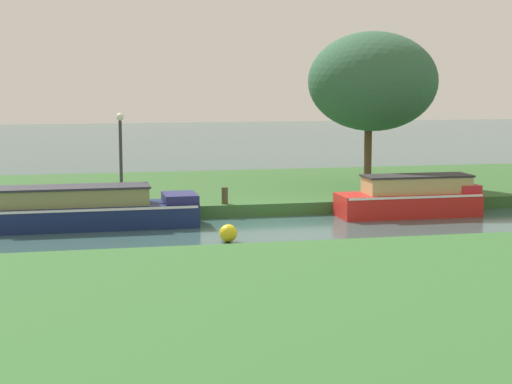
% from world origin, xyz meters
% --- Properties ---
extents(ground_plane, '(120.00, 120.00, 0.00)m').
position_xyz_m(ground_plane, '(0.00, 0.00, 0.00)').
color(ground_plane, '#335453').
extents(riverbank_far, '(72.00, 10.00, 0.40)m').
position_xyz_m(riverbank_far, '(0.00, 7.00, 0.20)').
color(riverbank_far, '#325E2B').
rests_on(riverbank_far, ground_plane).
extents(riverbank_near, '(72.00, 10.00, 0.40)m').
position_xyz_m(riverbank_near, '(0.00, -9.00, 0.20)').
color(riverbank_near, '#34672F').
rests_on(riverbank_near, ground_plane).
extents(navy_barge, '(6.11, 1.61, 1.22)m').
position_xyz_m(navy_barge, '(-5.59, 1.20, 0.54)').
color(navy_barge, navy).
rests_on(navy_barge, ground_plane).
extents(red_narrowboat, '(4.45, 1.45, 1.29)m').
position_xyz_m(red_narrowboat, '(4.32, 1.20, 0.58)').
color(red_narrowboat, red).
rests_on(red_narrowboat, ground_plane).
extents(willow_tree_left, '(4.63, 4.52, 5.55)m').
position_xyz_m(willow_tree_left, '(4.49, 5.38, 4.18)').
color(willow_tree_left, brown).
rests_on(willow_tree_left, riverbank_far).
extents(lamp_post, '(0.24, 0.24, 2.83)m').
position_xyz_m(lamp_post, '(-4.58, 2.93, 2.19)').
color(lamp_post, '#333338').
rests_on(lamp_post, riverbank_far).
extents(mooring_post_near, '(0.20, 0.20, 0.52)m').
position_xyz_m(mooring_post_near, '(-1.43, 2.33, 0.66)').
color(mooring_post_near, '#453F26').
rests_on(mooring_post_near, riverbank_far).
extents(channel_buoy, '(0.47, 0.47, 0.47)m').
position_xyz_m(channel_buoy, '(-2.08, -1.78, 0.24)').
color(channel_buoy, yellow).
rests_on(channel_buoy, ground_plane).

